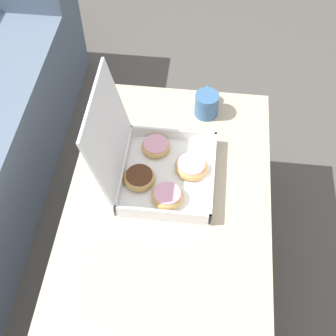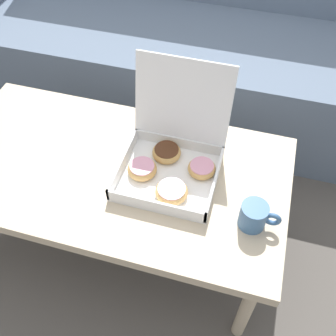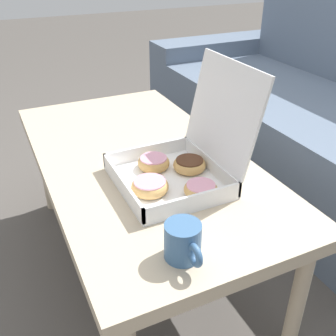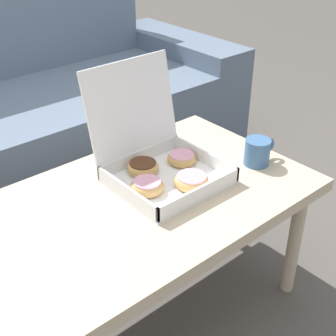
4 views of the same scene
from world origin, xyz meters
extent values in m
plane|color=#514C47|center=(0.00, 0.00, 0.00)|extent=(12.00, 12.00, 0.00)
cube|color=slate|center=(0.00, 0.67, 0.23)|extent=(1.94, 0.64, 0.45)
cube|color=slate|center=(1.09, 0.77, 0.27)|extent=(0.24, 0.84, 0.55)
cube|color=#C6B293|center=(0.00, -0.19, 0.44)|extent=(1.17, 0.61, 0.04)
cylinder|color=#C6B293|center=(0.52, -0.44, 0.21)|extent=(0.04, 0.04, 0.42)
cylinder|color=#C6B293|center=(0.52, 0.05, 0.21)|extent=(0.04, 0.04, 0.42)
cube|color=white|center=(0.19, -0.18, 0.47)|extent=(0.31, 0.28, 0.01)
cube|color=white|center=(0.19, -0.32, 0.49)|extent=(0.31, 0.01, 0.04)
cube|color=white|center=(0.19, -0.05, 0.49)|extent=(0.31, 0.01, 0.04)
cube|color=white|center=(0.04, -0.18, 0.49)|extent=(0.01, 0.28, 0.04)
cube|color=white|center=(0.34, -0.18, 0.49)|extent=(0.01, 0.28, 0.04)
cube|color=white|center=(0.19, -0.01, 0.65)|extent=(0.31, 0.07, 0.28)
torus|color=tan|center=(0.22, -0.25, 0.49)|extent=(0.10, 0.10, 0.03)
cylinder|color=pink|center=(0.22, -0.25, 0.50)|extent=(0.09, 0.09, 0.02)
torus|color=tan|center=(0.16, -0.10, 0.49)|extent=(0.10, 0.10, 0.03)
cylinder|color=#472614|center=(0.16, -0.10, 0.50)|extent=(0.08, 0.08, 0.02)
torus|color=tan|center=(0.10, -0.19, 0.49)|extent=(0.10, 0.10, 0.03)
cylinder|color=pink|center=(0.10, -0.19, 0.50)|extent=(0.08, 0.08, 0.02)
torus|color=tan|center=(0.29, -0.13, 0.49)|extent=(0.09, 0.09, 0.03)
cylinder|color=pink|center=(0.29, -0.13, 0.49)|extent=(0.08, 0.08, 0.01)
cylinder|color=#3D6693|center=(0.47, -0.28, 0.50)|extent=(0.08, 0.08, 0.09)
torus|color=#3D6693|center=(0.53, -0.28, 0.51)|extent=(0.05, 0.01, 0.05)
camera|label=1|loc=(-0.65, -0.27, 1.65)|focal=50.00mm
camera|label=2|loc=(0.41, -0.95, 1.47)|focal=42.00mm
camera|label=3|loc=(1.05, -0.59, 1.06)|focal=42.00mm
camera|label=4|loc=(-0.58, -1.08, 1.22)|focal=50.00mm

